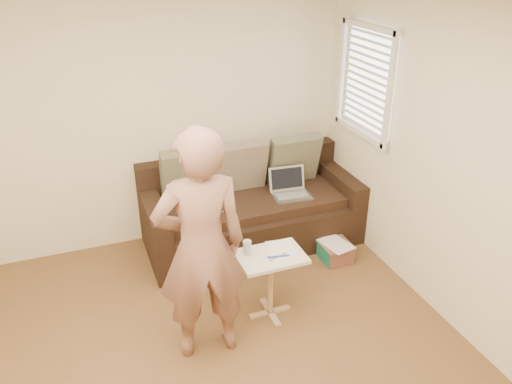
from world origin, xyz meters
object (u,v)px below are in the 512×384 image
laptop_white (209,208)px  striped_box (335,252)px  sofa (252,206)px  person (201,248)px  drinking_glass (247,247)px  side_table (270,285)px  laptop_silver (292,197)px

laptop_white → striped_box: laptop_white is taller
sofa → person: bearing=-123.5°
sofa → drinking_glass: size_ratio=18.33×
side_table → striped_box: size_ratio=1.99×
sofa → person: (-0.89, -1.35, 0.50)m
laptop_white → person: 1.41m
striped_box → drinking_glass: bearing=-158.4°
sofa → laptop_silver: sofa is taller
side_table → sofa: bearing=77.0°
laptop_silver → person: (-1.28, -1.23, 0.41)m
laptop_silver → drinking_glass: 1.27m
side_table → striped_box: (0.92, 0.52, -0.21)m
laptop_silver → striped_box: 0.72m
laptop_silver → striped_box: (0.26, -0.51, -0.42)m
laptop_white → drinking_glass: 1.02m
side_table → laptop_white: bearing=101.1°
laptop_white → side_table: (0.22, -1.10, -0.22)m
laptop_white → person: person is taller
side_table → drinking_glass: bearing=153.3°
person → side_table: (0.62, 0.19, -0.63)m
laptop_silver → laptop_white: bearing=-178.8°
person → drinking_glass: 0.59m
laptop_silver → person: size_ratio=0.21×
striped_box → person: bearing=-155.2°
person → laptop_white: bearing=-104.1°
laptop_white → drinking_glass: (0.04, -1.01, 0.14)m
person → sofa: bearing=-120.0°
person → drinking_glass: size_ratio=15.48×
laptop_silver → striped_box: size_ratio=1.27×
drinking_glass → laptop_silver: bearing=48.7°
laptop_silver → laptop_white: same height
side_table → drinking_glass: size_ratio=5.01×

